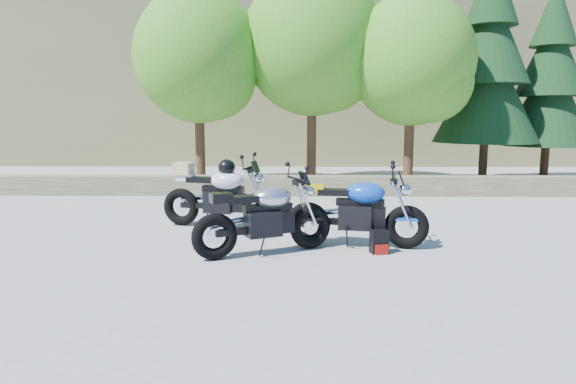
% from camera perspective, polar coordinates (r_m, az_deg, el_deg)
% --- Properties ---
extents(ground, '(90.00, 90.00, 0.00)m').
position_cam_1_polar(ground, '(8.21, -1.52, -6.22)').
color(ground, gray).
rests_on(ground, ground).
extents(stone_wall, '(22.00, 0.55, 0.50)m').
position_cam_1_polar(stone_wall, '(13.56, -0.53, 0.73)').
color(stone_wall, brown).
rests_on(stone_wall, ground).
extents(hillside, '(80.00, 30.00, 15.00)m').
position_cam_1_polar(hillside, '(36.43, 5.35, 17.03)').
color(hillside, brown).
rests_on(hillside, ground).
extents(tree_decid_left, '(3.67, 3.67, 5.62)m').
position_cam_1_polar(tree_decid_left, '(15.39, -9.61, 14.17)').
color(tree_decid_left, '#382314').
rests_on(tree_decid_left, ground).
extents(tree_decid_mid, '(4.08, 4.08, 6.24)m').
position_cam_1_polar(tree_decid_mid, '(15.60, 3.11, 15.69)').
color(tree_decid_mid, '#382314').
rests_on(tree_decid_mid, ground).
extents(tree_decid_right, '(3.54, 3.54, 5.41)m').
position_cam_1_polar(tree_decid_right, '(15.31, 14.02, 13.56)').
color(tree_decid_right, '#382314').
rests_on(tree_decid_right, ground).
extents(conifer_near, '(3.17, 3.17, 7.06)m').
position_cam_1_polar(conifer_near, '(17.23, 21.40, 13.25)').
color(conifer_near, '#382314').
rests_on(conifer_near, ground).
extents(conifer_far, '(2.82, 2.82, 6.27)m').
position_cam_1_polar(conifer_far, '(18.60, 27.16, 11.24)').
color(conifer_far, '#382314').
rests_on(conifer_far, ground).
extents(silver_bike, '(2.11, 1.14, 1.13)m').
position_cam_1_polar(silver_bike, '(7.75, -2.54, -2.93)').
color(silver_bike, black).
rests_on(silver_bike, ground).
extents(white_bike, '(2.30, 0.87, 1.29)m').
position_cam_1_polar(white_bike, '(9.62, -7.58, -0.25)').
color(white_bike, black).
rests_on(white_bike, ground).
extents(blue_bike, '(2.26, 0.75, 1.14)m').
position_cam_1_polar(blue_bike, '(8.27, 7.75, -2.25)').
color(blue_bike, black).
rests_on(blue_bike, ground).
extents(backpack, '(0.30, 0.27, 0.35)m').
position_cam_1_polar(backpack, '(7.98, 10.11, -5.51)').
color(backpack, black).
rests_on(backpack, ground).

